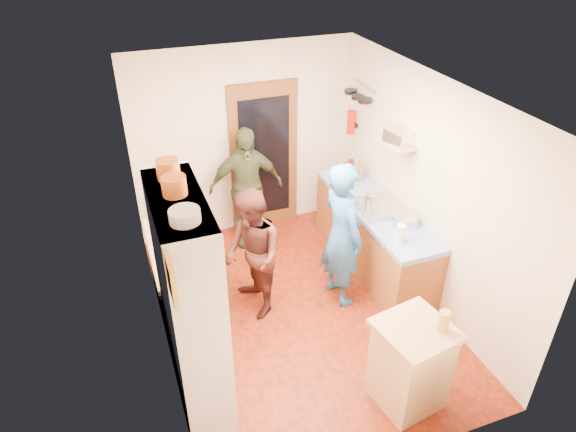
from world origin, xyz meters
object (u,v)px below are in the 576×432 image
hutch_body (191,311)px  island_base (410,367)px  right_counter_base (373,238)px  person_back (247,187)px  person_left (253,252)px  person_hob (346,235)px

hutch_body → island_base: 2.05m
right_counter_base → person_back: person_back is taller
hutch_body → right_counter_base: hutch_body is taller
person_back → person_left: bearing=-100.4°
island_base → person_hob: 1.63m
person_hob → person_back: (-0.70, 1.52, -0.04)m
right_counter_base → person_hob: size_ratio=1.25×
person_hob → island_base: bearing=169.7°
right_counter_base → person_left: size_ratio=1.43×
hutch_body → person_back: hutch_body is taller
hutch_body → person_hob: (1.89, 0.88, -0.22)m
hutch_body → person_hob: size_ratio=1.25×
right_counter_base → person_back: bearing=140.2°
hutch_body → person_back: 2.69m
right_counter_base → person_back: (-1.31, 1.10, 0.42)m
island_base → person_back: person_back is taller
hutch_body → island_base: bearing=-20.7°
island_base → person_back: size_ratio=0.51×
hutch_body → island_base: (1.81, -0.68, -0.67)m
right_counter_base → person_back: size_ratio=1.31×
right_counter_base → person_hob: (-0.61, -0.42, 0.46)m
person_hob → person_back: person_hob is taller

